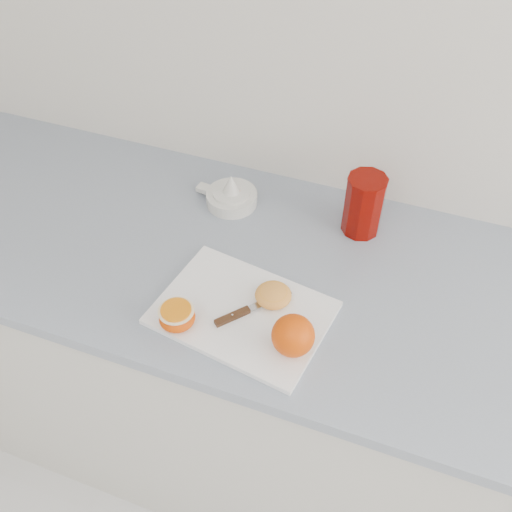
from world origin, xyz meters
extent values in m
cube|color=silver|center=(0.08, 1.70, 0.43)|extent=(2.30, 0.60, 0.86)
cube|color=#8796A9|center=(0.08, 1.70, 0.88)|extent=(2.36, 0.64, 0.03)
cube|color=white|center=(-0.02, 1.55, 0.90)|extent=(0.36, 0.28, 0.01)
sphere|color=#E95705|center=(0.10, 1.50, 0.94)|extent=(0.08, 0.08, 0.08)
ellipsoid|color=#E95705|center=(-0.12, 1.48, 0.92)|extent=(0.07, 0.07, 0.04)
cylinder|color=#FFEABA|center=(-0.12, 1.48, 0.94)|extent=(0.07, 0.07, 0.00)
cylinder|color=orange|center=(-0.12, 1.48, 0.94)|extent=(0.06, 0.06, 0.00)
ellipsoid|color=orange|center=(0.03, 1.60, 0.92)|extent=(0.07, 0.07, 0.03)
cylinder|color=orange|center=(0.03, 1.60, 0.93)|extent=(0.05, 0.05, 0.00)
cube|color=#4D2B1B|center=(-0.03, 1.53, 0.91)|extent=(0.06, 0.06, 0.01)
cube|color=#B7B7BC|center=(0.02, 1.59, 0.91)|extent=(0.07, 0.08, 0.00)
cylinder|color=#B7B7BC|center=(-0.03, 1.53, 0.91)|extent=(0.00, 0.00, 0.01)
cylinder|color=white|center=(-0.16, 1.86, 0.91)|extent=(0.12, 0.12, 0.03)
cylinder|color=white|center=(-0.16, 1.86, 0.92)|extent=(0.09, 0.09, 0.01)
cone|color=white|center=(-0.16, 1.86, 0.95)|extent=(0.04, 0.04, 0.04)
cube|color=white|center=(-0.24, 1.87, 0.91)|extent=(0.04, 0.03, 0.01)
ellipsoid|color=#F6470A|center=(-0.16, 1.85, 0.93)|extent=(0.01, 0.01, 0.00)
ellipsoid|color=#F6470A|center=(-0.17, 1.87, 0.93)|extent=(0.01, 0.01, 0.00)
ellipsoid|color=#F6470A|center=(-0.17, 1.85, 0.93)|extent=(0.01, 0.01, 0.00)
ellipsoid|color=#F6470A|center=(-0.15, 1.86, 0.93)|extent=(0.01, 0.01, 0.00)
cylinder|color=#700600|center=(0.14, 1.88, 0.96)|extent=(0.09, 0.09, 0.14)
cylinder|color=#EB4200|center=(0.14, 1.88, 0.91)|extent=(0.07, 0.07, 0.02)
cylinder|color=#700600|center=(0.14, 1.88, 1.03)|extent=(0.09, 0.09, 0.00)
camera|label=1|loc=(0.25, 0.90, 1.78)|focal=40.00mm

